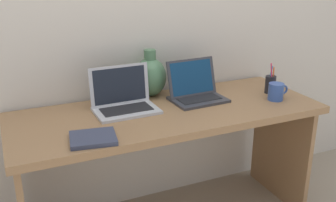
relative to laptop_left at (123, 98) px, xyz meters
name	(u,v)px	position (x,y,z in m)	size (l,w,h in m)	color
back_wall	(143,16)	(0.22, 0.25, 0.40)	(4.40, 0.04, 2.40)	beige
desk	(168,135)	(0.22, -0.11, -0.21)	(1.68, 0.64, 0.74)	olive
laptop_left	(123,98)	(0.00, 0.00, 0.00)	(0.34, 0.23, 0.23)	#B2B2B7
laptop_right	(195,89)	(0.43, -0.01, 0.00)	(0.32, 0.24, 0.22)	#333338
green_vase	(150,76)	(0.22, 0.15, 0.06)	(0.19, 0.19, 0.28)	#47704C
notebook_stack	(93,138)	(-0.25, -0.32, -0.05)	(0.21, 0.17, 0.02)	#33384C
coffee_mug	(276,92)	(0.85, -0.21, -0.01)	(0.13, 0.09, 0.10)	#335199
pen_cup	(270,84)	(0.90, -0.10, -0.01)	(0.06, 0.06, 0.19)	black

